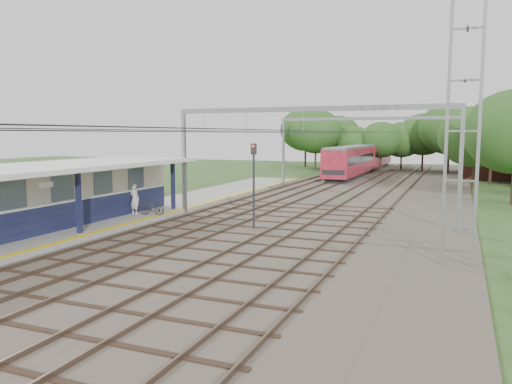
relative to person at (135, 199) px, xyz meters
The scene contains 15 objects.
ground 14.02m from the person, 60.21° to the right, with size 160.00×160.00×0.00m, color #2D4C1E.
ballast_bed 21.00m from the person, 58.56° to the left, with size 18.00×90.00×0.10m, color #473D33.
platform 2.27m from the person, 106.70° to the left, with size 5.00×52.00×0.35m, color gray.
yellow_stripe 2.70m from the person, 48.21° to the left, with size 0.45×52.00×0.01m, color yellow.
station_building 5.52m from the person, 110.81° to the right, with size 3.41×18.00×3.40m.
canopy 6.60m from the person, 97.79° to the right, with size 6.40×20.00×3.44m.
rail_tracks 19.81m from the person, 64.75° to the left, with size 11.80×88.00×0.15m.
catenary_system 17.25m from the person, 51.90° to the left, with size 17.22×88.00×7.00m.
lattice_pylon 19.94m from the person, 12.26° to the right, with size 1.30×1.30×12.00m.
tree_band 46.42m from the person, 76.53° to the left, with size 31.72×30.88×8.82m.
house_far 46.05m from the person, 60.10° to the left, with size 8.00×6.12×8.66m.
person is the anchor object (origin of this frame).
bicycle 1.33m from the person, ahead, with size 0.45×1.60×0.96m, color black.
train 44.55m from the person, 81.69° to the left, with size 2.88×35.90×3.79m.
signal_post 8.50m from the person, ahead, with size 0.39×0.34×4.86m.
Camera 1 is at (11.96, -13.78, 5.39)m, focal length 35.00 mm.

